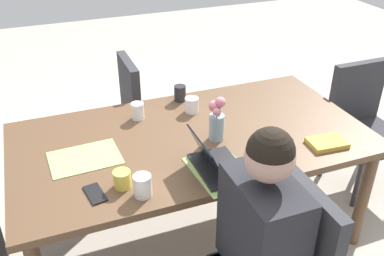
# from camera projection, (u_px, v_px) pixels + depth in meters

# --- Properties ---
(ground_plane) EXTENTS (10.00, 10.00, 0.00)m
(ground_plane) POSITION_uv_depth(u_px,v_px,m) (192.00, 231.00, 2.81)
(ground_plane) COLOR #B2A899
(dining_table) EXTENTS (1.99, 1.05, 0.73)m
(dining_table) POSITION_uv_depth(u_px,v_px,m) (192.00, 146.00, 2.48)
(dining_table) COLOR brown
(dining_table) RESTS_ON ground_plane
(chair_far_left_far) EXTENTS (0.44, 0.44, 0.90)m
(chair_far_left_far) POSITION_uv_depth(u_px,v_px,m) (147.00, 109.00, 3.20)
(chair_far_left_far) COLOR #2D2D33
(chair_far_left_far) RESTS_ON ground_plane
(chair_head_right_right_near) EXTENTS (0.44, 0.44, 0.90)m
(chair_head_right_right_near) POSITION_uv_depth(u_px,v_px,m) (363.00, 121.00, 3.05)
(chair_head_right_right_near) COLOR #2D2D33
(chair_head_right_right_near) RESTS_ON ground_plane
(flower_vase) EXTENTS (0.09, 0.09, 0.26)m
(flower_vase) POSITION_uv_depth(u_px,v_px,m) (217.00, 120.00, 2.36)
(flower_vase) COLOR #8EA8B7
(flower_vase) RESTS_ON dining_table
(placemat_head_left_left_near) EXTENTS (0.37, 0.28, 0.00)m
(placemat_head_left_left_near) POSITION_uv_depth(u_px,v_px,m) (85.00, 158.00, 2.25)
(placemat_head_left_left_near) COLOR #9EBC66
(placemat_head_left_left_near) RESTS_ON dining_table
(placemat_near_left_mid) EXTENTS (0.29, 0.38, 0.00)m
(placemat_near_left_mid) POSITION_uv_depth(u_px,v_px,m) (220.00, 171.00, 2.15)
(placemat_near_left_mid) COLOR #9EBC66
(placemat_near_left_mid) RESTS_ON dining_table
(laptop_near_left_mid) EXTENTS (0.22, 0.32, 0.20)m
(laptop_near_left_mid) POSITION_uv_depth(u_px,v_px,m) (215.00, 163.00, 2.13)
(laptop_near_left_mid) COLOR black
(laptop_near_left_mid) RESTS_ON dining_table
(coffee_mug_near_left) EXTENTS (0.08, 0.08, 0.09)m
(coffee_mug_near_left) POSITION_uv_depth(u_px,v_px,m) (122.00, 179.00, 2.02)
(coffee_mug_near_left) COLOR #DBC64C
(coffee_mug_near_left) RESTS_ON dining_table
(coffee_mug_near_right) EXTENTS (0.08, 0.08, 0.10)m
(coffee_mug_near_right) POSITION_uv_depth(u_px,v_px,m) (192.00, 105.00, 2.66)
(coffee_mug_near_right) COLOR white
(coffee_mug_near_right) RESTS_ON dining_table
(coffee_mug_centre_left) EXTENTS (0.08, 0.08, 0.11)m
(coffee_mug_centre_left) POSITION_uv_depth(u_px,v_px,m) (143.00, 186.00, 1.96)
(coffee_mug_centre_left) COLOR white
(coffee_mug_centre_left) RESTS_ON dining_table
(coffee_mug_centre_right) EXTENTS (0.08, 0.08, 0.10)m
(coffee_mug_centre_right) POSITION_uv_depth(u_px,v_px,m) (180.00, 93.00, 2.80)
(coffee_mug_centre_right) COLOR #232328
(coffee_mug_centre_right) RESTS_ON dining_table
(coffee_mug_far_left) EXTENTS (0.08, 0.08, 0.10)m
(coffee_mug_far_left) POSITION_uv_depth(u_px,v_px,m) (138.00, 111.00, 2.59)
(coffee_mug_far_left) COLOR white
(coffee_mug_far_left) RESTS_ON dining_table
(book_red_cover) EXTENTS (0.21, 0.15, 0.03)m
(book_red_cover) POSITION_uv_depth(u_px,v_px,m) (327.00, 143.00, 2.35)
(book_red_cover) COLOR gold
(book_red_cover) RESTS_ON dining_table
(phone_black) EXTENTS (0.10, 0.16, 0.01)m
(phone_black) POSITION_uv_depth(u_px,v_px,m) (95.00, 194.00, 1.99)
(phone_black) COLOR black
(phone_black) RESTS_ON dining_table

